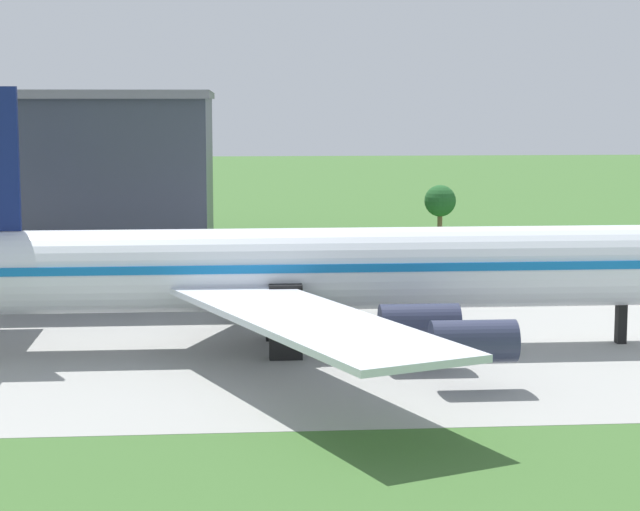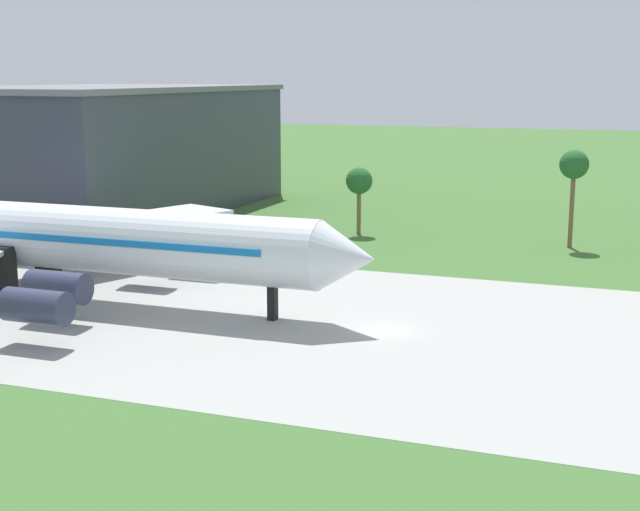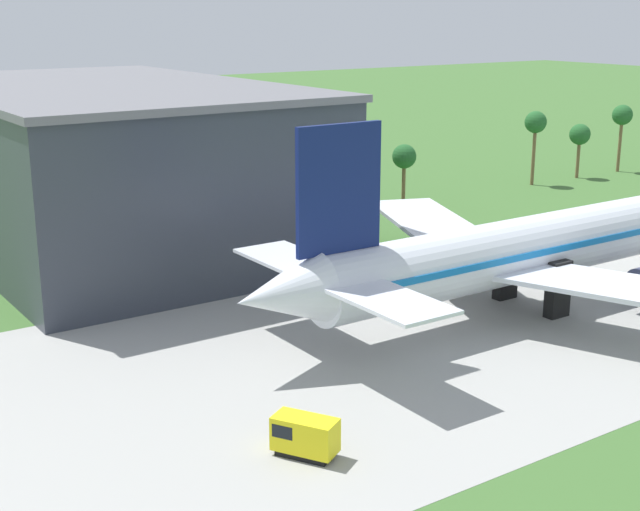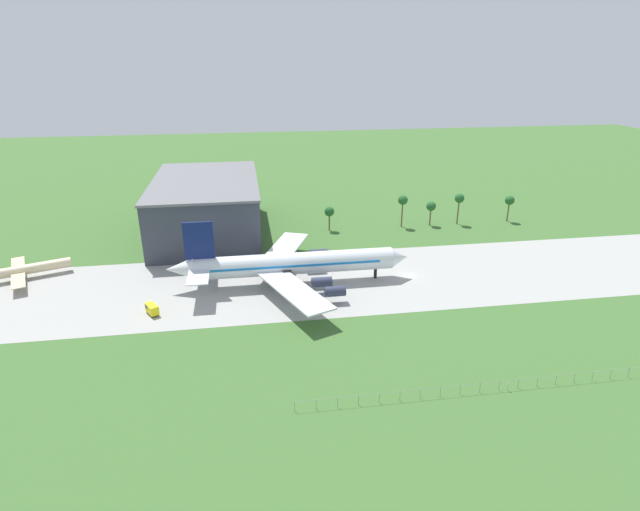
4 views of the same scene
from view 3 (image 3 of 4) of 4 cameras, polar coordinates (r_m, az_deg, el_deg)
jet_airliner at (r=89.60m, az=14.12°, el=0.62°), size 68.21×58.69×19.67m
baggage_tug at (r=59.41m, az=-1.07°, el=-11.43°), size 3.88×4.68×2.70m
terminal_building at (r=114.91m, az=-13.58°, el=5.79°), size 36.72×61.20×19.59m
palm_tree_row at (r=159.28m, az=15.99°, el=7.78°), size 74.31×3.60×12.24m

